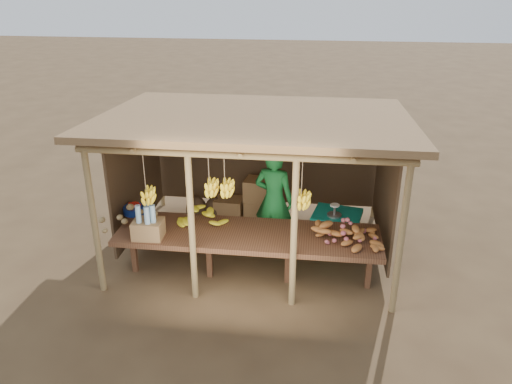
# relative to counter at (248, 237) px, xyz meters

# --- Properties ---
(ground) EXTENTS (60.00, 60.00, 0.00)m
(ground) POSITION_rel_counter_xyz_m (-0.00, 0.95, -0.74)
(ground) COLOR brown
(ground) RESTS_ON ground
(stall_structure) EXTENTS (4.70, 3.50, 2.43)m
(stall_structure) POSITION_rel_counter_xyz_m (-0.04, 0.91, 1.18)
(stall_structure) COLOR #94794C
(stall_structure) RESTS_ON ground
(counter) EXTENTS (3.90, 1.05, 0.80)m
(counter) POSITION_rel_counter_xyz_m (0.00, 0.00, 0.00)
(counter) COLOR brown
(counter) RESTS_ON ground
(potato_heap) EXTENTS (0.99, 0.63, 0.36)m
(potato_heap) POSITION_rel_counter_xyz_m (-1.84, -0.07, 0.24)
(potato_heap) COLOR #9D8251
(potato_heap) RESTS_ON counter
(sweet_potato_heap) EXTENTS (1.13, 0.79, 0.36)m
(sweet_potato_heap) POSITION_rel_counter_xyz_m (1.33, -0.05, 0.24)
(sweet_potato_heap) COLOR #A8632B
(sweet_potato_heap) RESTS_ON counter
(onion_heap) EXTENTS (0.81, 0.58, 0.35)m
(onion_heap) POSITION_rel_counter_xyz_m (1.49, -0.05, 0.24)
(onion_heap) COLOR #B4575E
(onion_heap) RESTS_ON counter
(banana_pile) EXTENTS (0.71, 0.46, 0.35)m
(banana_pile) POSITION_rel_counter_xyz_m (-0.72, 0.28, 0.24)
(banana_pile) COLOR yellow
(banana_pile) RESTS_ON counter
(tomato_basin) EXTENTS (0.34, 0.34, 0.18)m
(tomato_basin) POSITION_rel_counter_xyz_m (-1.90, 0.43, 0.13)
(tomato_basin) COLOR navy
(tomato_basin) RESTS_ON counter
(bottle_box) EXTENTS (0.43, 0.35, 0.54)m
(bottle_box) POSITION_rel_counter_xyz_m (-1.41, -0.31, 0.27)
(bottle_box) COLOR olive
(bottle_box) RESTS_ON counter
(vendor) EXTENTS (0.75, 0.59, 1.82)m
(vendor) POSITION_rel_counter_xyz_m (0.30, 0.96, 0.17)
(vendor) COLOR #19712F
(vendor) RESTS_ON ground
(tarp_crate) EXTENTS (0.89, 0.80, 0.92)m
(tarp_crate) POSITION_rel_counter_xyz_m (1.34, 1.03, -0.36)
(tarp_crate) COLOR brown
(tarp_crate) RESTS_ON ground
(carton_stack) EXTENTS (1.13, 0.46, 0.83)m
(carton_stack) POSITION_rel_counter_xyz_m (-0.26, 1.96, -0.37)
(carton_stack) COLOR olive
(carton_stack) RESTS_ON ground
(burlap_sacks) EXTENTS (0.76, 0.40, 0.54)m
(burlap_sacks) POSITION_rel_counter_xyz_m (-1.09, 1.95, -0.51)
(burlap_sacks) COLOR #4E3824
(burlap_sacks) RESTS_ON ground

